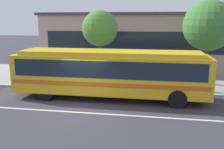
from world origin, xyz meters
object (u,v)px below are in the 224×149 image
(transit_bus, at_px, (110,71))
(street_tree_near_stop, at_px, (100,29))
(pedestrian_standing_by_tree, at_px, (188,75))
(street_tree_mid_block, at_px, (208,26))
(pedestrian_walking_along_curb, at_px, (82,69))
(pedestrian_waiting_near_sign, at_px, (160,73))

(transit_bus, height_order, street_tree_near_stop, street_tree_near_stop)
(pedestrian_standing_by_tree, distance_m, street_tree_mid_block, 3.86)
(transit_bus, xyz_separation_m, pedestrian_walking_along_curb, (-2.59, 3.06, -0.53))
(transit_bus, relative_size, pedestrian_waiting_near_sign, 6.61)
(pedestrian_waiting_near_sign, relative_size, pedestrian_standing_by_tree, 1.00)
(pedestrian_waiting_near_sign, relative_size, pedestrian_walking_along_curb, 0.99)
(street_tree_mid_block, bearing_deg, transit_bus, -145.48)
(pedestrian_standing_by_tree, height_order, street_tree_mid_block, street_tree_mid_block)
(pedestrian_walking_along_curb, bearing_deg, transit_bus, -49.72)
(transit_bus, relative_size, street_tree_near_stop, 2.18)
(pedestrian_waiting_near_sign, distance_m, street_tree_near_stop, 5.46)
(pedestrian_waiting_near_sign, distance_m, pedestrian_walking_along_curb, 5.53)
(pedestrian_walking_along_curb, xyz_separation_m, pedestrian_standing_by_tree, (7.27, -0.73, -0.02))
(transit_bus, distance_m, street_tree_near_stop, 4.87)
(pedestrian_standing_by_tree, bearing_deg, street_tree_mid_block, 52.87)
(pedestrian_walking_along_curb, relative_size, pedestrian_standing_by_tree, 1.01)
(transit_bus, height_order, pedestrian_waiting_near_sign, transit_bus)
(pedestrian_waiting_near_sign, bearing_deg, street_tree_near_stop, 159.97)
(transit_bus, distance_m, pedestrian_standing_by_tree, 5.26)
(pedestrian_standing_by_tree, bearing_deg, pedestrian_walking_along_curb, 174.29)
(transit_bus, bearing_deg, street_tree_near_stop, 110.20)
(pedestrian_walking_along_curb, relative_size, street_tree_mid_block, 0.30)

